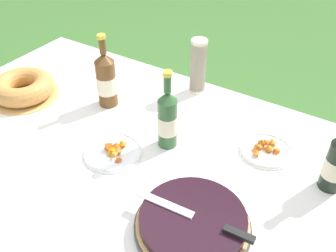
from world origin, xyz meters
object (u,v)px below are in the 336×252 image
cup_stack (198,66)px  cider_bottle_amber (106,80)px  berry_tart (193,223)px  snack_plate_left (113,151)px  serving_knife (202,219)px  snack_plate_near (266,149)px  bundt_cake (23,87)px  cider_bottle_green (167,119)px

cup_stack → cider_bottle_amber: size_ratio=0.79×
berry_tart → snack_plate_left: 0.43m
serving_knife → cup_stack: 0.78m
berry_tart → serving_knife: 0.05m
berry_tart → snack_plate_near: size_ratio=1.77×
bundt_cake → cup_stack: bearing=35.6°
serving_knife → cider_bottle_green: size_ratio=1.19×
bundt_cake → cider_bottle_amber: (0.36, 0.16, 0.07)m
berry_tart → serving_knife: (0.03, 0.00, 0.04)m
cider_bottle_amber → cider_bottle_green: bearing=-14.4°
berry_tart → snack_plate_left: (-0.41, 0.14, -0.02)m
bundt_cake → cider_bottle_amber: size_ratio=0.94×
serving_knife → cider_bottle_amber: size_ratio=1.17×
snack_plate_near → snack_plate_left: (-0.47, -0.31, 0.00)m
cider_bottle_green → serving_knife: bearing=-43.8°
bundt_cake → cider_bottle_amber: cider_bottle_amber is taller
cider_bottle_amber → snack_plate_near: (0.70, 0.06, -0.11)m
cider_bottle_green → snack_plate_left: size_ratio=1.46×
berry_tart → cider_bottle_green: 0.41m
berry_tart → snack_plate_left: bearing=161.6°
cider_bottle_amber → snack_plate_left: (0.22, -0.25, -0.11)m
berry_tart → snack_plate_left: size_ratio=1.62×
snack_plate_near → bundt_cake: bearing=-168.2°
serving_knife → bundt_cake: 1.05m
bundt_cake → snack_plate_near: (1.06, 0.22, -0.03)m
serving_knife → snack_plate_near: serving_knife is taller
cider_bottle_green → snack_plate_near: size_ratio=1.59×
berry_tart → snack_plate_near: berry_tart is taller
berry_tart → cider_bottle_amber: 0.75m
snack_plate_near → cider_bottle_amber: bearing=-174.9°
berry_tart → cider_bottle_amber: bearing=148.9°
berry_tart → serving_knife: serving_knife is taller
cup_stack → cider_bottle_amber: bearing=-133.0°
berry_tart → snack_plate_near: bearing=82.1°
cider_bottle_green → cup_stack: bearing=102.6°
snack_plate_near → snack_plate_left: snack_plate_left is taller
snack_plate_near → snack_plate_left: 0.57m
bundt_cake → snack_plate_left: bearing=-8.8°
bundt_cake → snack_plate_near: bundt_cake is taller
cup_stack → snack_plate_near: cup_stack is taller
cider_bottle_green → snack_plate_near: cider_bottle_green is taller
serving_knife → cider_bottle_amber: bearing=-33.6°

